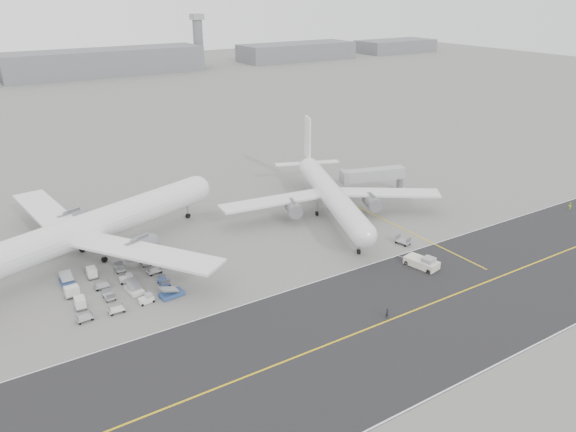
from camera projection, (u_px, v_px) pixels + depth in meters
ground at (301, 279)px, 96.93m from camera, size 700.00×700.00×0.00m
taxiway at (394, 319)px, 85.39m from camera, size 220.00×59.00×0.03m
horizon_buildings at (89, 76)px, 314.70m from camera, size 520.00×28.00×28.00m
control_tower at (198, 39)px, 347.18m from camera, size 7.00×7.00×31.25m
airliner_a at (91, 228)px, 102.82m from camera, size 56.77×55.76×20.46m
airliner_b at (331, 194)px, 122.17m from camera, size 46.85×47.71×17.24m
pushback_tug at (422, 262)px, 100.66m from camera, size 4.13×8.08×2.27m
jet_bridge at (374, 176)px, 135.31m from camera, size 17.08×7.48×6.40m
gse_cluster at (119, 290)px, 93.39m from camera, size 21.42×20.66×1.90m
stray_dolly at (403, 244)px, 110.06m from camera, size 2.24×3.06×1.71m
ground_crew_a at (387, 313)px, 85.26m from camera, size 0.61×0.40×1.65m
ground_crew_b at (570, 206)px, 126.80m from camera, size 0.97×0.87×1.65m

